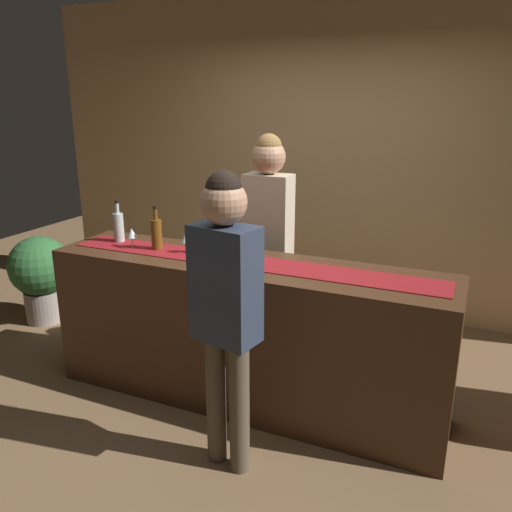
# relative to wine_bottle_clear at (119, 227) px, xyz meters

# --- Properties ---
(ground_plane) EXTENTS (10.00, 10.00, 0.00)m
(ground_plane) POSITION_rel_wine_bottle_clear_xyz_m (1.03, -0.06, -1.10)
(ground_plane) COLOR brown
(back_wall) EXTENTS (6.00, 0.12, 2.90)m
(back_wall) POSITION_rel_wine_bottle_clear_xyz_m (1.03, 1.84, 0.35)
(back_wall) COLOR tan
(back_wall) RESTS_ON ground
(bar_counter) EXTENTS (2.63, 0.60, 0.98)m
(bar_counter) POSITION_rel_wine_bottle_clear_xyz_m (1.03, -0.06, -0.60)
(bar_counter) COLOR #472B19
(bar_counter) RESTS_ON ground
(counter_runner_cloth) EXTENTS (2.50, 0.28, 0.01)m
(counter_runner_cloth) POSITION_rel_wine_bottle_clear_xyz_m (1.03, -0.06, -0.11)
(counter_runner_cloth) COLOR maroon
(counter_runner_cloth) RESTS_ON bar_counter
(wine_bottle_clear) EXTENTS (0.07, 0.07, 0.30)m
(wine_bottle_clear) POSITION_rel_wine_bottle_clear_xyz_m (0.00, 0.00, 0.00)
(wine_bottle_clear) COLOR #B2C6C1
(wine_bottle_clear) RESTS_ON bar_counter
(wine_bottle_amber) EXTENTS (0.07, 0.07, 0.30)m
(wine_bottle_amber) POSITION_rel_wine_bottle_clear_xyz_m (0.36, -0.05, 0.00)
(wine_bottle_amber) COLOR brown
(wine_bottle_amber) RESTS_ON bar_counter
(wine_bottle_green) EXTENTS (0.07, 0.07, 0.30)m
(wine_bottle_green) POSITION_rel_wine_bottle_clear_xyz_m (0.84, 0.01, 0.00)
(wine_bottle_green) COLOR #194723
(wine_bottle_green) RESTS_ON bar_counter
(wine_glass_near_customer) EXTENTS (0.07, 0.07, 0.14)m
(wine_glass_near_customer) POSITION_rel_wine_bottle_clear_xyz_m (0.19, -0.10, -0.01)
(wine_glass_near_customer) COLOR silver
(wine_glass_near_customer) RESTS_ON bar_counter
(wine_glass_mid_counter) EXTENTS (0.07, 0.07, 0.14)m
(wine_glass_mid_counter) POSITION_rel_wine_bottle_clear_xyz_m (0.59, -0.05, -0.01)
(wine_glass_mid_counter) COLOR silver
(wine_glass_mid_counter) RESTS_ON bar_counter
(bartender) EXTENTS (0.34, 0.24, 1.74)m
(bartender) POSITION_rel_wine_bottle_clear_xyz_m (0.94, 0.52, -0.01)
(bartender) COLOR #26262B
(bartender) RESTS_ON ground
(customer_sipping) EXTENTS (0.37, 0.26, 1.65)m
(customer_sipping) POSITION_rel_wine_bottle_clear_xyz_m (1.22, -0.70, -0.08)
(customer_sipping) COLOR brown
(customer_sipping) RESTS_ON ground
(potted_plant_tall) EXTENTS (0.54, 0.54, 0.80)m
(potted_plant_tall) POSITION_rel_wine_bottle_clear_xyz_m (-1.22, 0.36, -0.64)
(potted_plant_tall) COLOR #9E9389
(potted_plant_tall) RESTS_ON ground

